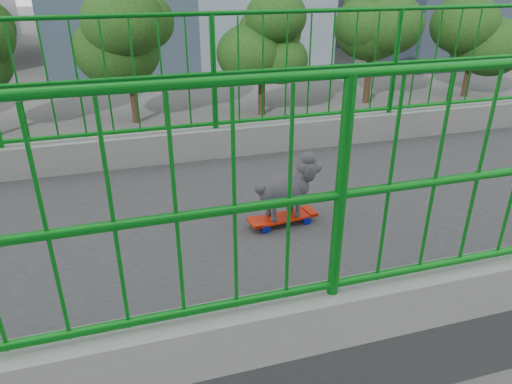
{
  "coord_description": "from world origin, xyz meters",
  "views": [
    {
      "loc": [
        3.14,
        3.08,
        8.79
      ],
      "look_at": [
        -0.71,
        4.22,
        6.86
      ],
      "focal_mm": 32.99,
      "sensor_mm": 36.0,
      "label": 1
    }
  ],
  "objects_px": {
    "skateboard": "(283,218)",
    "car_5": "(72,350)",
    "poodle": "(287,187)",
    "car_4": "(371,129)",
    "car_1": "(456,211)"
  },
  "relations": [
    {
      "from": "skateboard",
      "to": "car_5",
      "type": "height_order",
      "value": "skateboard"
    },
    {
      "from": "poodle",
      "to": "car_5",
      "type": "height_order",
      "value": "poodle"
    },
    {
      "from": "car_5",
      "to": "poodle",
      "type": "bearing_deg",
      "value": 24.98
    },
    {
      "from": "skateboard",
      "to": "car_4",
      "type": "xyz_separation_m",
      "value": [
        -18.98,
        12.05,
        -6.32
      ]
    },
    {
      "from": "car_1",
      "to": "car_4",
      "type": "height_order",
      "value": "car_1"
    },
    {
      "from": "car_1",
      "to": "car_4",
      "type": "distance_m",
      "value": 9.79
    },
    {
      "from": "car_4",
      "to": "car_5",
      "type": "distance_m",
      "value": 19.64
    },
    {
      "from": "skateboard",
      "to": "car_5",
      "type": "relative_size",
      "value": 0.12
    },
    {
      "from": "poodle",
      "to": "skateboard",
      "type": "bearing_deg",
      "value": -90.0
    },
    {
      "from": "skateboard",
      "to": "poodle",
      "type": "distance_m",
      "value": 0.26
    },
    {
      "from": "skateboard",
      "to": "poodle",
      "type": "height_order",
      "value": "poodle"
    },
    {
      "from": "car_4",
      "to": "car_5",
      "type": "relative_size",
      "value": 0.97
    },
    {
      "from": "car_1",
      "to": "car_5",
      "type": "bearing_deg",
      "value": -76.14
    },
    {
      "from": "car_1",
      "to": "poodle",
      "type": "bearing_deg",
      "value": -47.11
    },
    {
      "from": "skateboard",
      "to": "car_1",
      "type": "distance_m",
      "value": 15.15
    }
  ]
}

